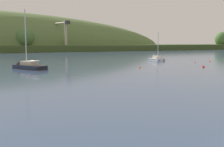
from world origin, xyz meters
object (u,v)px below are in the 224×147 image
(dockside_crane, at_px, (66,36))
(sailboat_outer_reach, at_px, (158,60))
(sailboat_far_left, at_px, (26,67))
(mooring_buoy_midchannel, at_px, (209,61))
(mooring_buoy_foreground, at_px, (195,63))
(mooring_buoy_off_fishing_boat, at_px, (203,67))
(mooring_buoy_far_upstream, at_px, (140,68))

(dockside_crane, xyz_separation_m, sailboat_outer_reach, (-8.61, -96.75, -9.39))
(sailboat_far_left, bearing_deg, mooring_buoy_midchannel, -118.87)
(mooring_buoy_foreground, distance_m, mooring_buoy_midchannel, 8.07)
(mooring_buoy_midchannel, height_order, mooring_buoy_off_fishing_boat, mooring_buoy_off_fishing_boat)
(dockside_crane, bearing_deg, mooring_buoy_foreground, 167.86)
(sailboat_far_left, bearing_deg, mooring_buoy_foreground, -121.55)
(dockside_crane, relative_size, mooring_buoy_off_fishing_boat, 24.10)
(dockside_crane, height_order, mooring_buoy_off_fishing_boat, dockside_crane)
(dockside_crane, height_order, mooring_buoy_foreground, dockside_crane)
(mooring_buoy_far_upstream, bearing_deg, sailboat_outer_reach, 39.07)
(sailboat_outer_reach, bearing_deg, mooring_buoy_midchannel, 59.08)
(mooring_buoy_foreground, distance_m, mooring_buoy_off_fishing_boat, 14.56)
(dockside_crane, bearing_deg, sailboat_far_left, 143.94)
(mooring_buoy_far_upstream, bearing_deg, mooring_buoy_foreground, 9.84)
(mooring_buoy_foreground, xyz_separation_m, mooring_buoy_off_fishing_boat, (-9.65, -10.91, -0.00))
(mooring_buoy_off_fishing_boat, relative_size, mooring_buoy_far_upstream, 1.30)
(sailboat_far_left, height_order, mooring_buoy_midchannel, sailboat_far_left)
(sailboat_far_left, xyz_separation_m, mooring_buoy_foreground, (45.80, -7.30, -0.34))
(dockside_crane, height_order, sailboat_far_left, dockside_crane)
(sailboat_outer_reach, bearing_deg, mooring_buoy_off_fishing_boat, -2.56)
(mooring_buoy_foreground, xyz_separation_m, mooring_buoy_far_upstream, (-23.07, -4.00, -0.00))
(sailboat_outer_reach, distance_m, mooring_buoy_midchannel, 15.57)
(mooring_buoy_far_upstream, bearing_deg, mooring_buoy_off_fishing_boat, -27.24)
(mooring_buoy_far_upstream, bearing_deg, sailboat_far_left, 153.55)
(dockside_crane, relative_size, mooring_buoy_midchannel, 28.69)
(mooring_buoy_foreground, bearing_deg, mooring_buoy_midchannel, 9.22)
(sailboat_far_left, distance_m, mooring_buoy_midchannel, 54.09)
(mooring_buoy_far_upstream, bearing_deg, dockside_crane, 75.86)
(mooring_buoy_off_fishing_boat, bearing_deg, sailboat_outer_reach, 74.45)
(mooring_buoy_far_upstream, bearing_deg, mooring_buoy_midchannel, 9.68)
(dockside_crane, bearing_deg, sailboat_outer_reach, 165.60)
(mooring_buoy_midchannel, relative_size, mooring_buoy_off_fishing_boat, 0.84)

